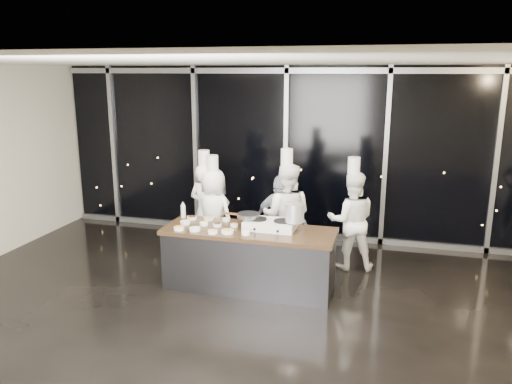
{
  "coord_description": "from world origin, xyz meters",
  "views": [
    {
      "loc": [
        1.88,
        -5.61,
        3.1
      ],
      "look_at": [
        0.02,
        1.2,
        1.38
      ],
      "focal_mm": 35.0,
      "sensor_mm": 36.0,
      "label": 1
    }
  ],
  "objects_px": {
    "chef_center": "(286,215)",
    "chef_right": "(351,220)",
    "chef_left": "(214,214)",
    "stove": "(270,224)",
    "frying_pan": "(248,215)",
    "demo_counter": "(249,259)",
    "guest": "(281,222)",
    "stock_pot": "(295,213)",
    "chef_far_left": "(205,209)"
  },
  "relations": [
    {
      "from": "chef_far_left",
      "to": "guest",
      "type": "xyz_separation_m",
      "value": [
        1.34,
        -0.15,
        -0.07
      ]
    },
    {
      "from": "stove",
      "to": "frying_pan",
      "type": "distance_m",
      "value": 0.35
    },
    {
      "from": "stock_pot",
      "to": "chef_far_left",
      "type": "bearing_deg",
      "value": 149.92
    },
    {
      "from": "stock_pot",
      "to": "chef_left",
      "type": "relative_size",
      "value": 0.15
    },
    {
      "from": "chef_center",
      "to": "chef_right",
      "type": "relative_size",
      "value": 1.07
    },
    {
      "from": "demo_counter",
      "to": "chef_right",
      "type": "relative_size",
      "value": 1.36
    },
    {
      "from": "frying_pan",
      "to": "stock_pot",
      "type": "relative_size",
      "value": 2.16
    },
    {
      "from": "demo_counter",
      "to": "chef_left",
      "type": "bearing_deg",
      "value": 132.58
    },
    {
      "from": "guest",
      "to": "frying_pan",
      "type": "bearing_deg",
      "value": 79.11
    },
    {
      "from": "stove",
      "to": "chef_center",
      "type": "height_order",
      "value": "chef_center"
    },
    {
      "from": "chef_right",
      "to": "chef_far_left",
      "type": "bearing_deg",
      "value": -9.4
    },
    {
      "from": "demo_counter",
      "to": "chef_left",
      "type": "relative_size",
      "value": 1.39
    },
    {
      "from": "frying_pan",
      "to": "guest",
      "type": "bearing_deg",
      "value": 69.55
    },
    {
      "from": "chef_far_left",
      "to": "guest",
      "type": "bearing_deg",
      "value": -170.13
    },
    {
      "from": "guest",
      "to": "chef_right",
      "type": "height_order",
      "value": "chef_right"
    },
    {
      "from": "demo_counter",
      "to": "guest",
      "type": "relative_size",
      "value": 1.63
    },
    {
      "from": "frying_pan",
      "to": "chef_right",
      "type": "height_order",
      "value": "chef_right"
    },
    {
      "from": "guest",
      "to": "chef_center",
      "type": "bearing_deg",
      "value": -134.34
    },
    {
      "from": "chef_left",
      "to": "chef_center",
      "type": "relative_size",
      "value": 0.92
    },
    {
      "from": "stock_pot",
      "to": "stove",
      "type": "bearing_deg",
      "value": 176.15
    },
    {
      "from": "chef_center",
      "to": "chef_far_left",
      "type": "bearing_deg",
      "value": -6.63
    },
    {
      "from": "stock_pot",
      "to": "guest",
      "type": "xyz_separation_m",
      "value": [
        -0.38,
        0.85,
        -0.42
      ]
    },
    {
      "from": "guest",
      "to": "stock_pot",
      "type": "bearing_deg",
      "value": 124.52
    },
    {
      "from": "chef_far_left",
      "to": "chef_left",
      "type": "height_order",
      "value": "chef_far_left"
    },
    {
      "from": "chef_left",
      "to": "chef_center",
      "type": "distance_m",
      "value": 1.23
    },
    {
      "from": "stock_pot",
      "to": "chef_left",
      "type": "bearing_deg",
      "value": 149.79
    },
    {
      "from": "chef_far_left",
      "to": "chef_center",
      "type": "xyz_separation_m",
      "value": [
        1.42,
        -0.1,
        0.04
      ]
    },
    {
      "from": "stock_pot",
      "to": "frying_pan",
      "type": "bearing_deg",
      "value": 176.47
    },
    {
      "from": "guest",
      "to": "chef_right",
      "type": "relative_size",
      "value": 0.83
    },
    {
      "from": "stock_pot",
      "to": "chef_right",
      "type": "distance_m",
      "value": 1.36
    },
    {
      "from": "demo_counter",
      "to": "stock_pot",
      "type": "relative_size",
      "value": 9.32
    },
    {
      "from": "stove",
      "to": "guest",
      "type": "relative_size",
      "value": 0.48
    },
    {
      "from": "stove",
      "to": "stock_pot",
      "type": "height_order",
      "value": "stock_pot"
    },
    {
      "from": "chef_far_left",
      "to": "chef_right",
      "type": "relative_size",
      "value": 1.01
    },
    {
      "from": "stove",
      "to": "stock_pot",
      "type": "relative_size",
      "value": 2.75
    },
    {
      "from": "stock_pot",
      "to": "chef_far_left",
      "type": "relative_size",
      "value": 0.14
    },
    {
      "from": "chef_left",
      "to": "chef_right",
      "type": "bearing_deg",
      "value": -156.28
    },
    {
      "from": "frying_pan",
      "to": "chef_right",
      "type": "distance_m",
      "value": 1.77
    },
    {
      "from": "chef_center",
      "to": "stove",
      "type": "bearing_deg",
      "value": 84.17
    },
    {
      "from": "demo_counter",
      "to": "stove",
      "type": "bearing_deg",
      "value": 20.39
    },
    {
      "from": "stove",
      "to": "guest",
      "type": "height_order",
      "value": "guest"
    },
    {
      "from": "chef_center",
      "to": "chef_right",
      "type": "xyz_separation_m",
      "value": [
        1.02,
        0.2,
        -0.06
      ]
    },
    {
      "from": "demo_counter",
      "to": "guest",
      "type": "height_order",
      "value": "guest"
    },
    {
      "from": "demo_counter",
      "to": "frying_pan",
      "type": "relative_size",
      "value": 4.32
    },
    {
      "from": "chef_right",
      "to": "stock_pot",
      "type": "bearing_deg",
      "value": 45.36
    },
    {
      "from": "frying_pan",
      "to": "guest",
      "type": "height_order",
      "value": "guest"
    },
    {
      "from": "stock_pot",
      "to": "chef_right",
      "type": "bearing_deg",
      "value": 57.04
    },
    {
      "from": "chef_far_left",
      "to": "stock_pot",
      "type": "bearing_deg",
      "value": 166.22
    },
    {
      "from": "stock_pot",
      "to": "chef_center",
      "type": "distance_m",
      "value": 1.0
    },
    {
      "from": "demo_counter",
      "to": "chef_left",
      "type": "distance_m",
      "value": 1.36
    }
  ]
}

